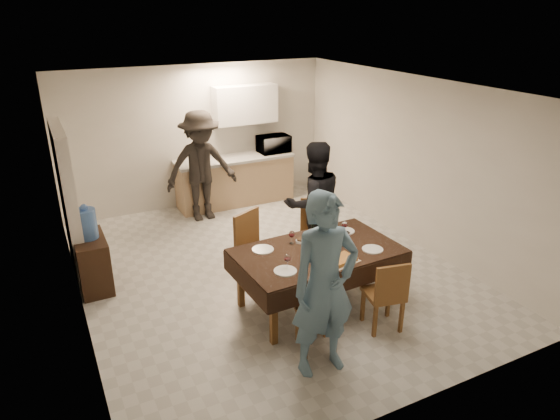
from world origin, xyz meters
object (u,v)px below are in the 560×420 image
at_px(console, 93,263).
at_px(wine_bottle, 312,237).
at_px(savoury_tart, 342,260).
at_px(person_near, 325,286).
at_px(dining_table, 318,253).
at_px(water_jug, 86,224).
at_px(water_pitcher, 344,239).
at_px(microwave, 274,144).
at_px(person_far, 314,204).
at_px(person_kitchen, 201,166).

bearing_deg(console, wine_bottle, -34.96).
relative_size(savoury_tart, person_near, 0.19).
bearing_deg(dining_table, savoury_tart, -77.55).
xyz_separation_m(dining_table, water_jug, (-2.45, 1.73, 0.19)).
bearing_deg(savoury_tart, water_pitcher, 52.85).
distance_m(water_jug, microwave, 4.23).
height_order(console, savoury_tart, savoury_tart).
bearing_deg(person_far, water_pitcher, 84.91).
distance_m(water_pitcher, savoury_tart, 0.42).
relative_size(person_near, person_far, 1.07).
bearing_deg(water_jug, savoury_tart, -39.58).
height_order(console, person_far, person_far).
distance_m(console, wine_bottle, 2.99).
bearing_deg(console, dining_table, -35.20).
bearing_deg(water_jug, water_pitcher, -32.42).
xyz_separation_m(console, person_near, (1.90, -2.78, 0.62)).
bearing_deg(water_jug, wine_bottle, -34.96).
bearing_deg(savoury_tart, person_near, -134.13).
relative_size(wine_bottle, microwave, 0.57).
height_order(water_pitcher, person_kitchen, person_kitchen).
xyz_separation_m(console, wine_bottle, (2.40, -1.68, 0.58)).
height_order(dining_table, water_jug, water_jug).
height_order(savoury_tart, person_near, person_near).
height_order(wine_bottle, person_far, person_far).
relative_size(water_jug, wine_bottle, 1.18).
distance_m(person_near, person_far, 2.37).
bearing_deg(console, microwave, 28.98).
bearing_deg(water_jug, person_kitchen, 37.55).
bearing_deg(microwave, savoury_tart, 74.55).
xyz_separation_m(dining_table, wine_bottle, (-0.05, 0.05, 0.20)).
height_order(water_pitcher, savoury_tart, water_pitcher).
bearing_deg(person_near, wine_bottle, 68.13).
relative_size(person_near, person_kitchen, 1.01).
height_order(wine_bottle, person_kitchen, person_kitchen).
distance_m(wine_bottle, savoury_tart, 0.48).
xyz_separation_m(water_jug, microwave, (3.70, 2.05, 0.15)).
bearing_deg(person_near, dining_table, 64.92).
bearing_deg(dining_table, person_kitchen, 94.06).
xyz_separation_m(water_pitcher, microwave, (0.90, 3.83, 0.21)).
bearing_deg(person_near, savoury_tart, 48.44).
xyz_separation_m(console, savoury_tart, (2.55, -2.11, 0.44)).
distance_m(dining_table, person_far, 1.20).
distance_m(savoury_tart, person_far, 1.50).
distance_m(wine_bottle, person_far, 1.17).
height_order(console, water_jug, water_jug).
xyz_separation_m(water_jug, savoury_tart, (2.55, -2.11, -0.13)).
height_order(dining_table, person_kitchen, person_kitchen).
bearing_deg(water_jug, person_near, -55.63).
height_order(water_jug, water_pitcher, water_jug).
xyz_separation_m(console, person_far, (3.00, -0.68, 0.55)).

